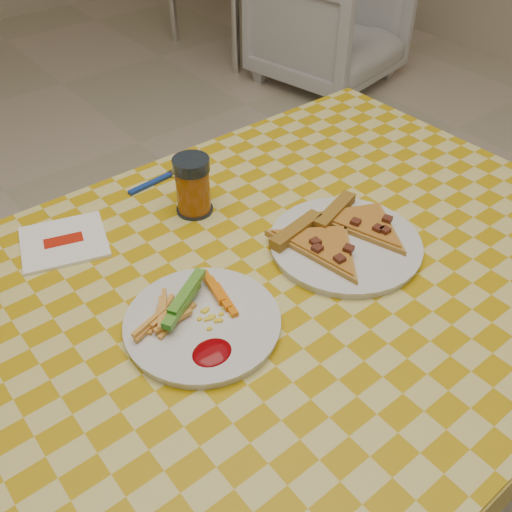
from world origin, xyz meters
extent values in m
plane|color=beige|center=(0.00, 0.00, 0.00)|extent=(8.00, 8.00, 0.00)
cylinder|color=silver|center=(0.54, 0.34, 0.35)|extent=(0.06, 0.06, 0.71)
cube|color=brown|center=(0.00, 0.00, 0.73)|extent=(1.20, 0.80, 0.04)
cylinder|color=silver|center=(1.56, 2.16, 0.35)|extent=(0.06, 0.06, 0.71)
cylinder|color=silver|center=(-0.14, -0.02, 0.76)|extent=(0.28, 0.28, 0.01)
cylinder|color=silver|center=(0.16, -0.02, 0.76)|extent=(0.33, 0.33, 0.01)
cube|color=#166810|center=(-0.15, 0.02, 0.79)|extent=(0.10, 0.08, 0.02)
cube|color=orange|center=(-0.09, 0.01, 0.78)|extent=(0.06, 0.08, 0.02)
ellipsoid|color=#790206|center=(-0.16, -0.07, 0.77)|extent=(0.06, 0.05, 0.01)
cube|color=olive|center=(0.10, 0.05, 0.78)|extent=(0.12, 0.04, 0.02)
cube|color=olive|center=(0.20, 0.05, 0.78)|extent=(0.12, 0.06, 0.02)
cylinder|color=black|center=(0.02, 0.24, 0.76)|extent=(0.07, 0.07, 0.01)
cylinder|color=#8B450F|center=(0.02, 0.24, 0.80)|extent=(0.06, 0.06, 0.09)
cylinder|color=black|center=(0.02, 0.24, 0.86)|extent=(0.07, 0.07, 0.02)
cube|color=white|center=(-0.22, 0.30, 0.76)|extent=(0.18, 0.17, 0.01)
cube|color=#B4190A|center=(-0.22, 0.30, 0.76)|extent=(0.07, 0.05, 0.00)
cube|color=navy|center=(0.00, 0.36, 0.76)|extent=(0.10, 0.02, 0.01)
cube|color=silver|center=(0.07, 0.37, 0.76)|extent=(0.05, 0.02, 0.00)
imported|color=brown|center=(1.90, 1.74, 0.35)|extent=(0.79, 0.75, 0.70)
camera|label=1|loc=(-0.44, -0.52, 1.39)|focal=40.00mm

